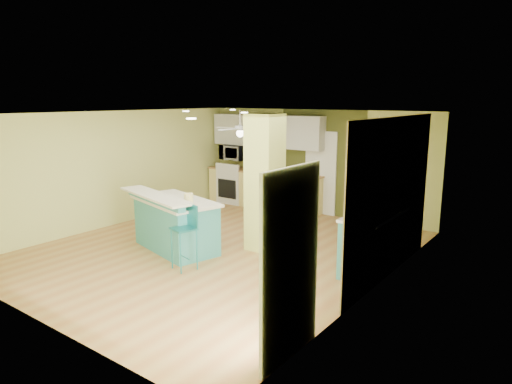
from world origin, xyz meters
TOP-DOWN VIEW (x-y plane):
  - floor at (0.00, 0.00)m, footprint 6.00×7.00m
  - ceiling at (0.00, 0.00)m, footprint 6.00×7.00m
  - wall_back at (0.00, 3.50)m, footprint 6.00×0.01m
  - wall_front at (0.00, -3.50)m, footprint 6.00×0.01m
  - wall_left at (-3.00, 0.00)m, footprint 0.01×7.00m
  - wall_right at (3.00, 0.00)m, footprint 0.01×7.00m
  - wood_panel at (2.99, 0.60)m, footprint 0.02×3.40m
  - olive_accent at (0.20, 3.49)m, footprint 2.20×0.02m
  - interior_door at (0.20, 3.46)m, footprint 0.82×0.05m
  - french_door at (2.97, -2.30)m, footprint 0.04×1.08m
  - column at (0.65, 0.50)m, footprint 0.55×0.55m
  - kitchen_run at (-1.30, 3.20)m, footprint 3.25×0.63m
  - stove at (-2.25, 3.19)m, footprint 0.76×0.66m
  - upper_cabinets at (-1.30, 3.32)m, footprint 3.20×0.34m
  - microwave at (-2.25, 3.20)m, footprint 0.70×0.48m
  - ceiling_fan at (-1.10, 2.00)m, footprint 1.41×1.41m
  - pendant_lamp at (2.65, 0.75)m, footprint 0.14×0.14m
  - wall_decor at (2.96, 0.80)m, footprint 0.03×0.90m
  - peninsula at (-0.66, -0.51)m, footprint 2.13×1.53m
  - bar_stool at (0.21, -1.06)m, footprint 0.44×0.44m
  - side_counter at (2.70, 0.67)m, footprint 0.63×1.49m
  - fruit_bowl at (-1.10, 3.11)m, footprint 0.36×0.36m
  - canister at (-0.20, -0.60)m, footprint 0.16×0.16m

SIDE VIEW (x-z plane):
  - floor at x=0.00m, z-range -0.01..0.00m
  - stove at x=-2.25m, z-range -0.08..1.00m
  - kitchen_run at x=-1.30m, z-range 0.00..0.94m
  - side_counter at x=2.70m, z-range 0.00..0.96m
  - peninsula at x=-0.66m, z-range -0.04..1.05m
  - bar_stool at x=0.21m, z-range 0.18..1.26m
  - fruit_bowl at x=-1.10m, z-range 0.94..1.02m
  - interior_door at x=0.20m, z-range 0.00..2.00m
  - canister at x=-0.20m, z-range 0.95..1.14m
  - french_door at x=2.97m, z-range 0.00..2.10m
  - wall_back at x=0.00m, z-range 0.00..2.50m
  - wall_front at x=0.00m, z-range 0.00..2.50m
  - wall_left at x=-3.00m, z-range 0.00..2.50m
  - wall_right at x=3.00m, z-range 0.00..2.50m
  - wood_panel at x=2.99m, z-range 0.00..2.50m
  - olive_accent at x=0.20m, z-range 0.00..2.50m
  - column at x=0.65m, z-range 0.00..2.50m
  - microwave at x=-2.25m, z-range 1.16..1.55m
  - wall_decor at x=2.96m, z-range 1.20..1.90m
  - pendant_lamp at x=2.65m, z-range 1.54..2.23m
  - upper_cabinets at x=-1.30m, z-range 1.55..2.35m
  - ceiling_fan at x=-1.10m, z-range 1.77..2.38m
  - ceiling at x=0.00m, z-range 2.50..2.51m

